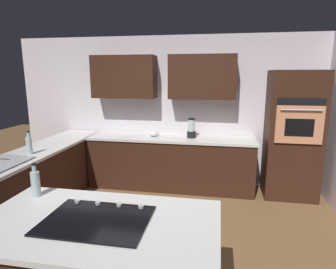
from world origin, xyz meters
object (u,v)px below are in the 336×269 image
object	(u,v)px
blender	(191,129)
dish_soap_bottle	(29,145)
mixing_bowl	(154,133)
wall_oven	(293,135)
cooktop	(97,220)
oil_bottle	(36,183)

from	to	relation	value
blender	dish_soap_bottle	bearing A→B (deg)	34.86
mixing_bowl	dish_soap_bottle	distance (m)	1.97
mixing_bowl	dish_soap_bottle	xyz separation A→B (m)	(1.37, 1.41, 0.08)
wall_oven	cooktop	xyz separation A→B (m)	(2.00, 2.87, -0.10)
wall_oven	mixing_bowl	size ratio (longest dim) A/B	11.36
wall_oven	mixing_bowl	xyz separation A→B (m)	(2.25, -0.03, -0.06)
cooktop	mixing_bowl	xyz separation A→B (m)	(0.25, -2.90, 0.04)
oil_bottle	cooktop	bearing A→B (deg)	156.22
mixing_bowl	blender	bearing A→B (deg)	-180.00
mixing_bowl	oil_bottle	world-z (taller)	oil_bottle
blender	mixing_bowl	xyz separation A→B (m)	(0.65, 0.00, -0.09)
blender	dish_soap_bottle	size ratio (longest dim) A/B	1.04
wall_oven	dish_soap_bottle	world-z (taller)	wall_oven
wall_oven	oil_bottle	world-z (taller)	wall_oven
cooktop	dish_soap_bottle	bearing A→B (deg)	-42.76
blender	mixing_bowl	world-z (taller)	blender
dish_soap_bottle	oil_bottle	size ratio (longest dim) A/B	1.05
wall_oven	oil_bottle	size ratio (longest dim) A/B	6.65
cooktop	blender	world-z (taller)	blender
wall_oven	dish_soap_bottle	distance (m)	3.87
wall_oven	cooktop	bearing A→B (deg)	55.13
blender	mixing_bowl	distance (m)	0.66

